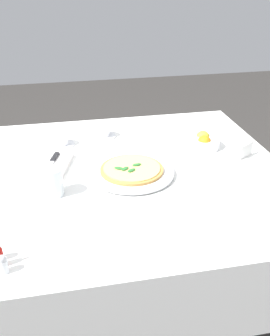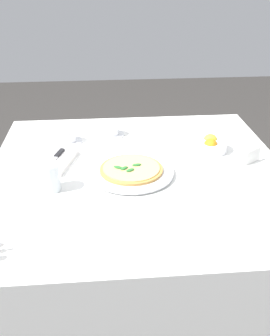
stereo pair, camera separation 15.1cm
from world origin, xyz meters
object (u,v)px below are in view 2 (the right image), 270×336
Objects in this scene: water_glass_center_back at (50,179)px; dinner_knife at (54,159)px; pizza_plate at (131,172)px; menu_card at (253,156)px; coffee_cup_left_edge at (67,136)px; napkin_folded at (55,161)px; pizza at (131,169)px; citrus_bowl at (210,145)px; coffee_cup_right_edge at (110,130)px.

dinner_knife is (-0.20, -0.00, -0.02)m from water_glass_center_back.
menu_card is at bearing 96.24° from pizza_plate.
coffee_cup_left_edge reaches higher than dinner_knife.
napkin_folded is at bearing -178.90° from water_glass_center_back.
menu_card is (0.06, 0.80, 0.01)m from dinner_knife.
pizza is 0.40m from citrus_bowl.
coffee_cup_left_edge is at bearing 127.13° from menu_card.
water_glass_center_back reaches higher than pizza.
water_glass_center_back is (0.47, -0.23, 0.01)m from coffee_cup_right_edge.
pizza is 1.26× the size of dinner_knife.
coffee_cup_right_edge is at bearing -170.13° from pizza_plate.
coffee_cup_right_edge is at bearing 155.55° from napkin_folded.
water_glass_center_back is 0.68× the size of citrus_bowl.
water_glass_center_back is 0.53× the size of dinner_knife.
water_glass_center_back is at bearing 19.57° from dinner_knife.
napkin_folded is at bearing -111.67° from pizza.
dinner_knife is at bearing -40.66° from coffee_cup_right_edge.
coffee_cup_left_edge is at bearing 175.37° from water_glass_center_back.
coffee_cup_right_edge is 0.66m from menu_card.
napkin_folded is at bearing -180.00° from dinner_knife.
water_glass_center_back is 0.41× the size of napkin_folded.
pizza_plate is at bearing 87.07° from dinner_knife.
coffee_cup_right_edge is 0.36m from napkin_folded.
water_glass_center_back is 0.21m from napkin_folded.
coffee_cup_right_edge is 0.47m from citrus_bowl.
pizza is (0.00, -0.00, 0.01)m from pizza_plate.
water_glass_center_back is (0.42, -0.03, 0.02)m from coffee_cup_left_edge.
napkin_folded is (-0.20, -0.00, -0.03)m from water_glass_center_back.
coffee_cup_left_edge is at bearing -172.01° from dinner_knife.
citrus_bowl is 0.19m from menu_card.
coffee_cup_right_edge reaches higher than menu_card.
pizza is 0.40m from coffee_cup_right_edge.
pizza is at bearing -62.18° from citrus_bowl.
citrus_bowl reaches higher than coffee_cup_right_edge.
water_glass_center_back reaches higher than citrus_bowl.
coffee_cup_left_edge is at bearing -103.10° from citrus_bowl.
water_glass_center_back is at bearing -67.30° from citrus_bowl.
dinner_knife is (0.21, -0.04, -0.00)m from coffee_cup_left_edge.
citrus_bowl is (-0.27, 0.65, -0.02)m from water_glass_center_back.
dinner_knife is at bearing -178.64° from water_glass_center_back.
water_glass_center_back reaches higher than napkin_folded.
dinner_knife is 2.46× the size of menu_card.
pizza_plate is 0.32m from napkin_folded.
coffee_cup_right_edge is 0.20m from coffee_cup_left_edge.
pizza_plate is at bearing 38.56° from coffee_cup_left_edge.
menu_card is (-0.05, 0.50, 0.01)m from pizza.
menu_card is (0.13, 0.14, 0.00)m from citrus_bowl.
pizza_plate is 1.70× the size of dinner_knife.
pizza_plate is 0.01m from pizza.
pizza is at bearing 84.71° from napkin_folded.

